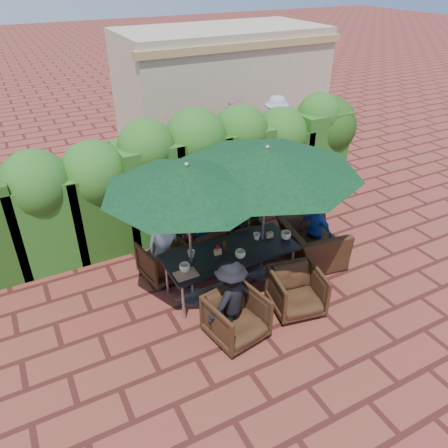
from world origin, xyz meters
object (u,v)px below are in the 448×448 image
chair_far_left (163,258)px  chair_far_mid (201,242)px  chair_near_left (236,315)px  chair_near_right (297,289)px  dining_table (231,255)px  chair_end_right (312,237)px  umbrella_right (267,160)px  umbrella_left (187,178)px  chair_far_right (242,234)px

chair_far_left → chair_far_mid: size_ratio=1.04×
chair_near_left → chair_near_right: (1.14, 0.07, -0.00)m
dining_table → chair_end_right: bearing=0.2°
dining_table → chair_far_mid: bearing=94.3°
chair_far_left → chair_far_mid: bearing=-176.9°
chair_far_mid → chair_near_right: size_ratio=0.92×
chair_far_mid → chair_end_right: (1.79, -1.01, 0.14)m
umbrella_right → umbrella_left: bearing=-178.9°
chair_far_right → chair_end_right: size_ratio=0.64×
umbrella_right → chair_far_right: 2.02m
umbrella_left → chair_near_right: size_ratio=3.18×
umbrella_left → chair_far_mid: bearing=57.8°
chair_far_right → chair_end_right: (0.98, -0.87, 0.14)m
chair_near_left → chair_end_right: size_ratio=0.69×
chair_far_right → chair_near_left: bearing=66.0°
chair_far_left → chair_near_left: bearing=93.2°
chair_far_left → chair_far_right: 1.63m
chair_far_left → umbrella_right: bearing=144.2°
dining_table → umbrella_right: (0.66, 0.07, 1.54)m
chair_end_right → chair_near_left: bearing=124.9°
umbrella_right → chair_near_right: 2.10m
chair_far_right → chair_near_left: (-1.20, -1.93, 0.03)m
chair_near_left → chair_end_right: bearing=16.0°
dining_table → chair_near_left: chair_near_left is taller
umbrella_left → chair_far_left: umbrella_left is taller
dining_table → chair_far_left: bearing=136.8°
chair_far_left → chair_far_right: (1.62, 0.04, -0.01)m
chair_far_left → chair_far_mid: (0.81, 0.18, -0.02)m
chair_far_mid → chair_near_left: 2.10m
chair_far_mid → chair_near_right: bearing=103.9°
chair_far_right → chair_end_right: bearing=146.3°
umbrella_right → chair_far_left: bearing=153.7°
chair_far_right → chair_end_right: 1.32m
dining_table → chair_near_right: 1.21m
dining_table → chair_end_right: 1.72m
chair_far_mid → chair_near_right: chair_near_right is taller
chair_far_mid → dining_table: bearing=87.7°
umbrella_right → chair_far_left: size_ratio=3.97×
dining_table → chair_far_left: 1.26m
chair_near_left → chair_far_mid: bearing=69.5°
chair_near_left → chair_end_right: 2.42m
chair_far_right → umbrella_right: bearing=92.9°
chair_near_right → chair_far_right: bearing=99.2°
chair_near_right → chair_end_right: size_ratio=0.69×
umbrella_right → chair_near_left: (-1.13, -1.11, -1.82)m
umbrella_right → chair_far_right: umbrella_right is taller
umbrella_left → chair_near_left: (0.22, -1.09, -1.81)m
dining_table → chair_near_left: bearing=-114.1°
umbrella_left → chair_far_right: umbrella_left is taller
umbrella_left → chair_end_right: size_ratio=2.20×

